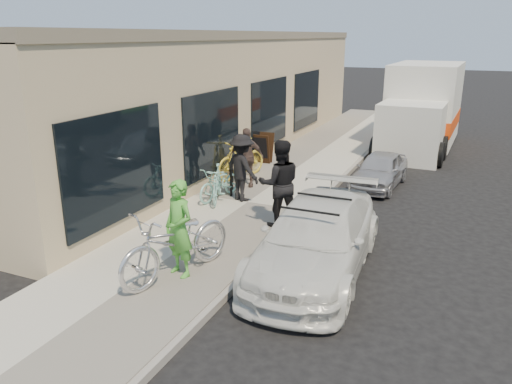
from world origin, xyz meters
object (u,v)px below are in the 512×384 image
(sandwich_board, at_px, (263,148))
(bystander_a, at_px, (242,168))
(moving_truck, at_px, (422,111))
(bystander_b, at_px, (246,157))
(sedan_silver, at_px, (380,170))
(cruiser_bike_b, at_px, (220,183))
(cruiser_bike_a, at_px, (217,184))
(tandem_bike, at_px, (177,243))
(cruiser_bike_c, at_px, (241,159))
(woman_rider, at_px, (179,229))
(bike_rack, at_px, (231,173))
(man_standing, at_px, (280,184))
(sedan_white, at_px, (317,238))

(sandwich_board, bearing_deg, bystander_a, -74.21)
(moving_truck, bearing_deg, bystander_b, -113.38)
(sedan_silver, xyz_separation_m, cruiser_bike_b, (-3.40, -3.18, 0.07))
(cruiser_bike_a, bearing_deg, moving_truck, 46.49)
(sedan_silver, distance_m, tandem_bike, 7.53)
(tandem_bike, xyz_separation_m, cruiser_bike_b, (-1.33, 4.05, -0.20))
(tandem_bike, height_order, bystander_b, bystander_b)
(cruiser_bike_c, bearing_deg, woman_rider, -56.31)
(sedan_silver, relative_size, tandem_bike, 1.22)
(sandwich_board, distance_m, cruiser_bike_b, 3.90)
(moving_truck, bearing_deg, cruiser_bike_b, -110.94)
(sedan_silver, xyz_separation_m, cruiser_bike_a, (-3.37, -3.37, 0.11))
(moving_truck, xyz_separation_m, cruiser_bike_c, (-4.13, -7.23, -0.65))
(bike_rack, relative_size, sedan_silver, 0.31)
(sandwich_board, xyz_separation_m, cruiser_bike_b, (0.48, -3.87, -0.07))
(sedan_silver, height_order, cruiser_bike_b, same)
(bike_rack, bearing_deg, sandwich_board, 99.13)
(moving_truck, xyz_separation_m, woman_rider, (-2.46, -13.17, -0.37))
(cruiser_bike_b, bearing_deg, sedan_silver, 51.46)
(sedan_silver, bearing_deg, man_standing, -103.24)
(man_standing, xyz_separation_m, cruiser_bike_c, (-2.37, 3.09, -0.38))
(moving_truck, bearing_deg, sedan_silver, -92.29)
(man_standing, bearing_deg, moving_truck, -129.23)
(bike_rack, relative_size, woman_rider, 0.52)
(bystander_a, bearing_deg, sedan_silver, -107.05)
(sedan_silver, relative_size, man_standing, 1.51)
(bike_rack, height_order, moving_truck, moving_truck)
(cruiser_bike_b, relative_size, cruiser_bike_c, 0.83)
(cruiser_bike_b, xyz_separation_m, bystander_b, (0.14, 1.30, 0.39))
(man_standing, bearing_deg, sandwich_board, -92.81)
(cruiser_bike_c, xyz_separation_m, bystander_b, (0.46, -0.66, 0.23))
(cruiser_bike_c, relative_size, bystander_a, 1.13)
(moving_truck, bearing_deg, sandwich_board, -127.27)
(sandwich_board, distance_m, moving_truck, 6.86)
(tandem_bike, height_order, woman_rider, woman_rider)
(woman_rider, relative_size, bystander_b, 1.06)
(tandem_bike, relative_size, cruiser_bike_a, 1.57)
(man_standing, bearing_deg, bystander_a, -69.85)
(bystander_b, bearing_deg, tandem_bike, -96.85)
(man_standing, bearing_deg, bystander_b, -81.34)
(man_standing, relative_size, cruiser_bike_c, 1.00)
(woman_rider, bearing_deg, cruiser_bike_a, 128.77)
(woman_rider, distance_m, cruiser_bike_c, 6.18)
(sedan_white, xyz_separation_m, bystander_b, (-3.21, 3.93, 0.31))
(sandwich_board, relative_size, sedan_white, 0.21)
(sedan_silver, height_order, moving_truck, moving_truck)
(sedan_silver, xyz_separation_m, bystander_b, (-3.26, -1.89, 0.46))
(sandwich_board, height_order, cruiser_bike_b, sandwich_board)
(cruiser_bike_c, bearing_deg, bike_rack, -56.67)
(bystander_a, relative_size, bystander_b, 1.04)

